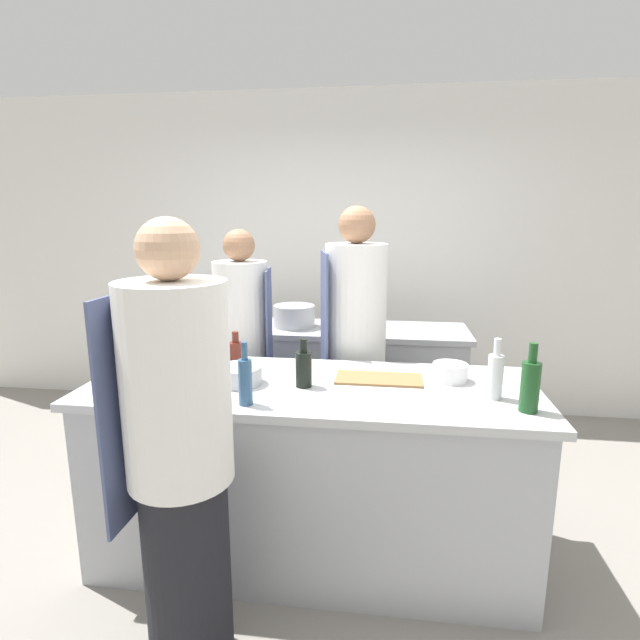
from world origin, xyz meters
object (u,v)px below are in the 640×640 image
at_px(chef_at_prep_near, 180,461).
at_px(bottle_sauce, 495,375).
at_px(cup, 214,364).
at_px(chef_at_pass_far, 354,353).
at_px(bottle_cooking_oil, 530,385).
at_px(bottle_vinegar, 236,355).
at_px(bowl_mixing_large, 167,366).
at_px(bottle_olive_oil, 245,380).
at_px(bowl_prep_small, 239,375).
at_px(bottle_water, 304,368).
at_px(chef_at_stove, 243,359).
at_px(bottle_wine, 128,357).
at_px(oven_range, 207,361).
at_px(stockpot, 294,316).
at_px(bowl_ceramic_blue, 450,372).

bearing_deg(chef_at_prep_near, bottle_sauce, -60.70).
relative_size(bottle_sauce, cup, 2.83).
bearing_deg(chef_at_pass_far, bottle_cooking_oil, -151.65).
distance_m(bottle_vinegar, bottle_sauce, 1.32).
bearing_deg(bowl_mixing_large, bottle_cooking_oil, -10.28).
height_order(bottle_olive_oil, bowl_prep_small, bottle_olive_oil).
bearing_deg(bottle_water, chef_at_stove, 125.42).
bearing_deg(bottle_wine, chef_at_pass_far, 27.09).
bearing_deg(chef_at_prep_near, oven_range, 20.14).
relative_size(chef_at_prep_near, bowl_prep_small, 7.86).
relative_size(chef_at_pass_far, bottle_cooking_oil, 5.99).
height_order(chef_at_prep_near, bowl_mixing_large, chef_at_prep_near).
height_order(oven_range, bowl_mixing_large, bowl_mixing_large).
height_order(bowl_mixing_large, cup, cup).
bearing_deg(bowl_prep_small, stockpot, 88.35).
distance_m(bottle_wine, bottle_cooking_oil, 2.01).
xyz_separation_m(chef_at_pass_far, bottle_water, (-0.20, -0.74, 0.13)).
distance_m(chef_at_stove, bottle_sauce, 1.63).
bearing_deg(stockpot, bottle_vinegar, -96.29).
distance_m(bowl_mixing_large, bowl_ceramic_blue, 1.49).
bearing_deg(chef_at_stove, chef_at_pass_far, 81.84).
distance_m(chef_at_prep_near, stockpot, 1.98).
distance_m(chef_at_prep_near, bottle_wine, 1.05).
height_order(chef_at_stove, bowl_prep_small, chef_at_stove).
xyz_separation_m(bottle_wine, cup, (0.47, 0.03, -0.03)).
relative_size(bottle_wine, bottle_water, 0.75).
bearing_deg(bowl_prep_small, bottle_sauce, -1.75).
relative_size(bowl_mixing_large, cup, 1.69).
bearing_deg(bottle_cooking_oil, chef_at_prep_near, -159.43).
bearing_deg(bottle_sauce, stockpot, 131.63).
bearing_deg(bowl_mixing_large, bowl_ceramic_blue, 1.70).
bearing_deg(bottle_sauce, oven_range, 138.42).
height_order(oven_range, bottle_sauce, bottle_sauce).
height_order(chef_at_prep_near, bottle_vinegar, chef_at_prep_near).
bearing_deg(bottle_vinegar, bottle_water, -27.39).
bearing_deg(bottle_olive_oil, bowl_ceramic_blue, 25.66).
bearing_deg(oven_range, bottle_cooking_oil, -42.14).
height_order(chef_at_stove, chef_at_pass_far, chef_at_pass_far).
xyz_separation_m(chef_at_pass_far, bottle_sauce, (0.69, -0.78, 0.14)).
height_order(chef_at_prep_near, stockpot, chef_at_prep_near).
height_order(bottle_vinegar, bowl_ceramic_blue, bottle_vinegar).
xyz_separation_m(chef_at_stove, bowl_ceramic_blue, (1.24, -0.55, 0.14)).
height_order(bowl_mixing_large, stockpot, stockpot).
bearing_deg(bowl_ceramic_blue, bottle_vinegar, 178.68).
bearing_deg(bottle_sauce, bottle_wine, 174.63).
distance_m(bottle_wine, bowl_ceramic_blue, 1.70).
height_order(bottle_sauce, bowl_mixing_large, bottle_sauce).
bearing_deg(bottle_vinegar, bowl_prep_small, -69.23).
height_order(chef_at_prep_near, cup, chef_at_prep_near).
relative_size(oven_range, bottle_olive_oil, 3.36).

